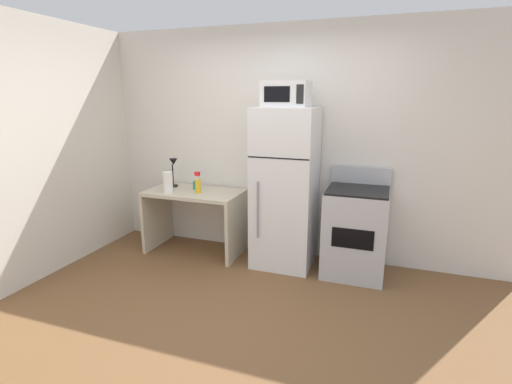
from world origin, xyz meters
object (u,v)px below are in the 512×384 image
(refrigerator, at_px, (285,189))
(oven_range, at_px, (355,231))
(paper_towel_roll, at_px, (168,182))
(coffee_mug, at_px, (196,185))
(desk, at_px, (195,209))
(spray_bottle, at_px, (198,185))
(microwave, at_px, (286,94))
(desk_lamp, at_px, (173,168))

(refrigerator, height_order, oven_range, refrigerator)
(paper_towel_roll, bearing_deg, oven_range, 4.92)
(coffee_mug, bearing_deg, desk, -76.21)
(coffee_mug, distance_m, paper_towel_roll, 0.35)
(desk, relative_size, paper_towel_roll, 4.67)
(spray_bottle, bearing_deg, paper_towel_roll, -164.75)
(paper_towel_roll, height_order, refrigerator, refrigerator)
(refrigerator, bearing_deg, paper_towel_roll, -172.38)
(refrigerator, bearing_deg, microwave, -89.67)
(desk, distance_m, desk_lamp, 0.58)
(paper_towel_roll, height_order, oven_range, oven_range)
(desk_lamp, xyz_separation_m, spray_bottle, (0.42, -0.17, -0.14))
(desk, relative_size, spray_bottle, 4.50)
(paper_towel_roll, bearing_deg, desk, 33.72)
(desk_lamp, distance_m, spray_bottle, 0.47)
(coffee_mug, distance_m, spray_bottle, 0.21)
(oven_range, bearing_deg, desk_lamp, 177.90)
(paper_towel_roll, bearing_deg, spray_bottle, 15.25)
(coffee_mug, height_order, microwave, microwave)
(coffee_mug, relative_size, paper_towel_roll, 0.40)
(coffee_mug, relative_size, refrigerator, 0.06)
(desk_lamp, xyz_separation_m, coffee_mug, (0.31, -0.01, -0.19))
(spray_bottle, relative_size, microwave, 0.54)
(paper_towel_roll, bearing_deg, coffee_mug, 48.74)
(desk_lamp, height_order, coffee_mug, desk_lamp)
(desk, distance_m, refrigerator, 1.15)
(paper_towel_roll, xyz_separation_m, spray_bottle, (0.34, 0.09, -0.02))
(coffee_mug, relative_size, oven_range, 0.09)
(spray_bottle, height_order, oven_range, oven_range)
(paper_towel_roll, xyz_separation_m, microwave, (1.35, 0.16, 0.98))
(paper_towel_roll, bearing_deg, desk_lamp, 107.40)
(desk, height_order, coffee_mug, coffee_mug)
(desk, xyz_separation_m, paper_towel_roll, (-0.25, -0.16, 0.35))
(coffee_mug, bearing_deg, paper_towel_roll, -131.26)
(desk, xyz_separation_m, spray_bottle, (0.09, -0.07, 0.33))
(desk_lamp, relative_size, microwave, 0.77)
(spray_bottle, distance_m, refrigerator, 1.01)
(desk_lamp, bearing_deg, coffee_mug, -1.19)
(desk, xyz_separation_m, microwave, (1.10, -0.01, 1.33))
(desk_lamp, relative_size, coffee_mug, 3.72)
(coffee_mug, xyz_separation_m, paper_towel_roll, (-0.22, -0.26, 0.07))
(desk_lamp, bearing_deg, paper_towel_roll, -72.60)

